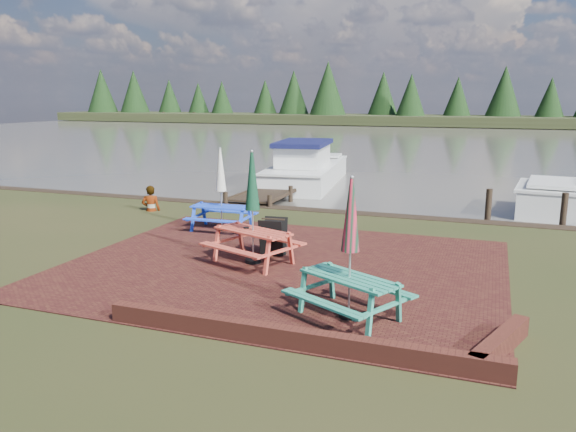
% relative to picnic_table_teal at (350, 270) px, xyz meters
% --- Properties ---
extents(ground, '(120.00, 120.00, 0.00)m').
position_rel_picnic_table_teal_xyz_m(ground, '(-2.00, 1.23, -0.81)').
color(ground, black).
rests_on(ground, ground).
extents(paving, '(9.00, 7.50, 0.02)m').
position_rel_picnic_table_teal_xyz_m(paving, '(-2.00, 2.23, -0.80)').
color(paving, '#341210').
rests_on(paving, ground).
extents(brick_wall, '(6.21, 1.79, 0.30)m').
position_rel_picnic_table_teal_xyz_m(brick_wall, '(0.15, -1.18, -0.66)').
color(brick_wall, '#4C1E16').
rests_on(brick_wall, ground).
extents(water, '(120.00, 60.00, 0.02)m').
position_rel_picnic_table_teal_xyz_m(water, '(-2.00, 38.23, -0.81)').
color(water, '#434039').
rests_on(water, ground).
extents(far_treeline, '(120.00, 10.00, 8.10)m').
position_rel_picnic_table_teal_xyz_m(far_treeline, '(-2.00, 67.23, 2.47)').
color(far_treeline, black).
rests_on(far_treeline, ground).
extents(picnic_table_teal, '(2.16, 2.08, 2.31)m').
position_rel_picnic_table_teal_xyz_m(picnic_table_teal, '(0.00, 0.00, 0.00)').
color(picnic_table_teal, '#29846B').
rests_on(picnic_table_teal, ground).
extents(picnic_table_red, '(2.18, 2.07, 2.42)m').
position_rel_picnic_table_teal_xyz_m(picnic_table_red, '(-2.68, 2.27, 0.04)').
color(picnic_table_red, '#BF4331').
rests_on(picnic_table_red, ground).
extents(picnic_table_blue, '(1.64, 1.48, 2.20)m').
position_rel_picnic_table_teal_xyz_m(picnic_table_blue, '(-4.70, 4.78, -0.04)').
color(picnic_table_blue, blue).
rests_on(picnic_table_blue, ground).
extents(chalkboard, '(0.56, 0.57, 0.86)m').
position_rel_picnic_table_teal_xyz_m(chalkboard, '(-2.49, 2.95, -0.36)').
color(chalkboard, black).
rests_on(chalkboard, ground).
extents(jetty, '(1.76, 9.08, 1.00)m').
position_rel_picnic_table_teal_xyz_m(jetty, '(-5.50, 12.51, -0.69)').
color(jetty, black).
rests_on(jetty, ground).
extents(boat_jetty, '(3.38, 7.56, 2.12)m').
position_rel_picnic_table_teal_xyz_m(boat_jetty, '(-5.43, 14.24, -0.38)').
color(boat_jetty, silver).
rests_on(boat_jetty, ground).
extents(person, '(0.68, 0.56, 1.59)m').
position_rel_picnic_table_teal_xyz_m(person, '(-7.97, 6.36, -0.01)').
color(person, gray).
rests_on(person, ground).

